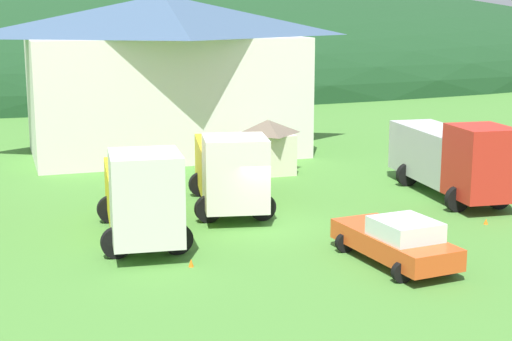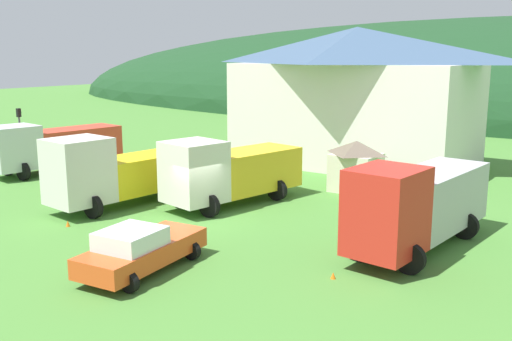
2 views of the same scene
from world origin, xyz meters
The scene contains 10 objects.
ground_plane centered at (0.00, 0.00, 0.00)m, with size 200.00×200.00×0.00m, color #477F33.
forested_hill_backdrop centered at (0.00, 65.45, 0.00)m, with size 161.94×60.00×24.65m, color #193D1E.
depot_building centered at (-0.52, 16.91, 4.77)m, with size 16.56×9.52×9.26m.
play_shed_cream centered at (3.27, 9.40, 1.46)m, with size 2.62×2.44×2.83m.
flatbed_truck_yellow centered at (-5.13, -0.56, 1.78)m, with size 3.65×8.04×3.65m.
heavy_rig_striped centered at (-0.70, 2.96, 1.77)m, with size 4.12×7.93×3.46m.
crane_truck_red centered at (9.48, 1.79, 1.88)m, with size 3.49×8.62×3.62m.
service_pickup_orange centered at (2.45, -6.04, 0.83)m, with size 2.79×5.27×1.66m.
traffic_cone_near_pickup centered at (-4.17, -4.13, 0.00)m, with size 0.36×0.36×0.54m, color orange.
traffic_cone_mid_row centered at (8.28, -2.73, 0.00)m, with size 0.36×0.36×0.46m, color orange.
Camera 1 is at (-10.00, -28.45, 8.45)m, focal length 54.92 mm.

